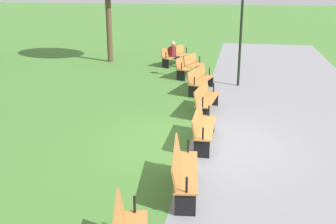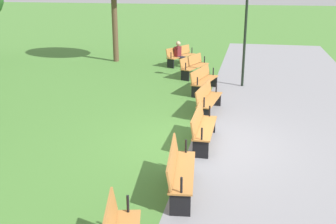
% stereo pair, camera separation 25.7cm
% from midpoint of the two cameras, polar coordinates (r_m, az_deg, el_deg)
% --- Properties ---
extents(ground_plane, '(120.00, 120.00, 0.00)m').
position_cam_midpoint_polar(ground_plane, '(10.40, 5.90, -4.53)').
color(ground_plane, '#477A33').
extents(path_paving, '(34.64, 5.64, 0.01)m').
position_cam_midpoint_polar(path_paving, '(10.48, 19.48, -5.33)').
color(path_paving, gray).
rests_on(path_paving, ground).
extents(bench_0, '(1.86, 1.25, 0.89)m').
position_cam_midpoint_polar(bench_0, '(19.88, 2.13, 8.01)').
color(bench_0, '#B27538').
rests_on(bench_0, ground).
extents(bench_1, '(1.89, 1.07, 0.89)m').
position_cam_midpoint_polar(bench_1, '(17.48, 4.06, 6.55)').
color(bench_1, '#B27538').
rests_on(bench_1, ground).
extents(bench_2, '(1.90, 0.88, 0.89)m').
position_cam_midpoint_polar(bench_2, '(15.06, 5.51, 4.60)').
color(bench_2, '#B27538').
rests_on(bench_2, ground).
extents(bench_3, '(1.89, 0.68, 0.89)m').
position_cam_midpoint_polar(bench_3, '(12.63, 6.20, 1.90)').
color(bench_3, '#B27538').
rests_on(bench_3, ground).
extents(bench_4, '(1.84, 0.47, 0.89)m').
position_cam_midpoint_polar(bench_4, '(10.23, 5.60, -2.04)').
color(bench_4, '#B27538').
rests_on(bench_4, ground).
extents(bench_5, '(1.89, 0.68, 0.89)m').
position_cam_midpoint_polar(bench_5, '(7.95, 2.53, -8.16)').
color(bench_5, '#B27538').
rests_on(bench_5, ground).
extents(person_seated, '(0.50, 0.60, 1.20)m').
position_cam_midpoint_polar(person_seated, '(19.55, 2.00, 8.31)').
color(person_seated, maroon).
rests_on(person_seated, ground).
extents(lamp_post, '(0.32, 0.32, 4.46)m').
position_cam_midpoint_polar(lamp_post, '(15.78, 11.55, 14.45)').
color(lamp_post, black).
rests_on(lamp_post, ground).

